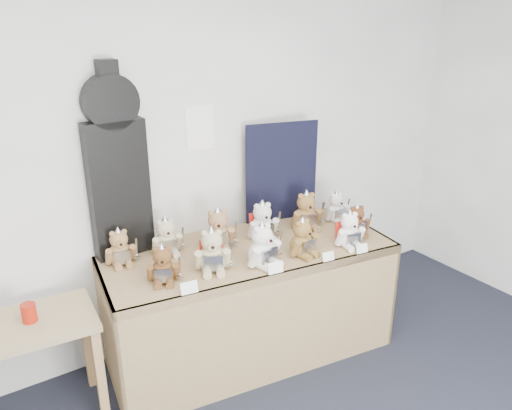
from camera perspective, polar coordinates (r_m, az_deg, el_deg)
room_shell at (r=3.45m, az=-6.41°, el=8.70°), size 6.00×6.00×6.00m
display_table at (r=3.39m, az=-0.33°, el=-8.12°), size 2.04×1.06×0.81m
side_table at (r=3.16m, az=-25.45°, el=-14.18°), size 0.87×0.52×0.70m
guitar_case at (r=3.21m, az=-15.62°, el=4.42°), size 0.38×0.12×1.24m
navy_board at (r=3.73m, az=2.94°, el=3.77°), size 0.55×0.15×0.75m
red_cup at (r=3.07m, az=-24.51°, el=-11.15°), size 0.08×0.08×0.11m
teddy_front_far_left at (r=2.97m, az=-10.59°, el=-6.86°), size 0.21×0.21×0.26m
teddy_front_left at (r=3.06m, az=-5.03°, el=-5.39°), size 0.24×0.24×0.31m
teddy_front_centre at (r=3.10m, az=0.80°, el=-4.82°), size 0.26×0.23×0.32m
teddy_front_right at (r=3.25m, az=5.36°, el=-3.91°), size 0.23×0.20×0.28m
teddy_front_far_right at (r=3.42m, az=10.61°, el=-2.93°), size 0.23×0.21×0.28m
teddy_front_end at (r=3.61m, az=11.40°, el=-1.90°), size 0.20×0.19×0.25m
teddy_back_left at (r=3.31m, az=-10.20°, el=-3.73°), size 0.23×0.20×0.28m
teddy_back_centre_left at (r=3.34m, az=-4.35°, el=-2.94°), size 0.25×0.25×0.31m
teddy_back_centre_right at (r=3.48m, az=0.76°, el=-2.00°), size 0.25×0.22×0.30m
teddy_back_right at (r=3.65m, az=5.76°, el=-0.84°), size 0.26×0.23×0.31m
teddy_back_end at (r=3.83m, az=9.16°, el=-0.32°), size 0.21×0.16×0.26m
teddy_back_far_left at (r=3.24m, az=-15.28°, el=-4.85°), size 0.22×0.18×0.26m
entry_card_a at (r=2.86m, az=-7.64°, el=-9.35°), size 0.10×0.03×0.07m
entry_card_b at (r=3.05m, az=2.25°, el=-7.17°), size 0.10×0.03×0.07m
entry_card_c at (r=3.23m, az=8.26°, el=-5.84°), size 0.08×0.03×0.06m
entry_card_d at (r=3.37m, az=12.02°, el=-4.88°), size 0.09×0.03×0.06m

